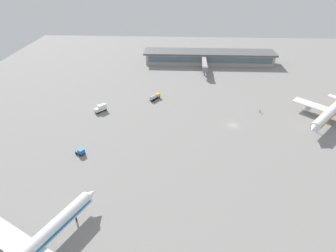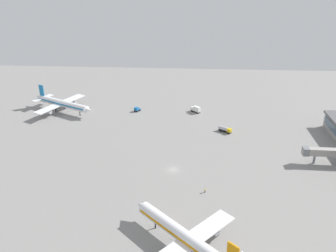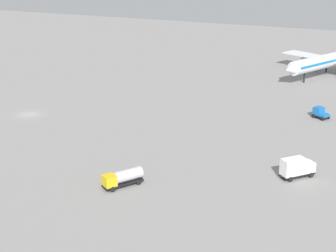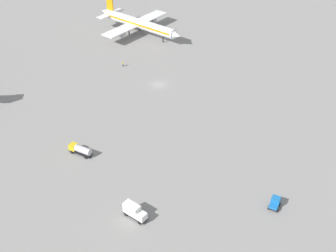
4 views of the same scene
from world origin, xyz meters
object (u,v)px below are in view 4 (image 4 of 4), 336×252
object	(u,v)px
baggage_tug	(275,203)
fuel_truck	(80,150)
catering_truck	(134,211)
airplane_taxiing	(138,23)
ground_crew_worker	(123,64)

from	to	relation	value
baggage_tug	fuel_truck	distance (m)	50.42
fuel_truck	catering_truck	size ratio (longest dim) A/B	1.17
airplane_taxiing	ground_crew_worker	bearing A→B (deg)	-59.42
baggage_tug	ground_crew_worker	world-z (taller)	baggage_tug
airplane_taxiing	fuel_truck	size ratio (longest dim) A/B	5.27
airplane_taxiing	fuel_truck	world-z (taller)	airplane_taxiing
airplane_taxiing	fuel_truck	bearing A→B (deg)	-59.44
airplane_taxiing	baggage_tug	bearing A→B (deg)	-31.24
airplane_taxiing	baggage_tug	xyz separation A→B (m)	(99.53, 27.91, -3.43)
catering_truck	airplane_taxiing	bearing A→B (deg)	130.85
airplane_taxiing	catering_truck	distance (m)	100.34
fuel_truck	ground_crew_worker	size ratio (longest dim) A/B	3.77
airplane_taxiing	catering_truck	xyz separation A→B (m)	(100.23, -3.55, -2.89)
fuel_truck	ground_crew_worker	world-z (taller)	fuel_truck
baggage_tug	fuel_truck	xyz separation A→B (m)	(-22.83, -44.96, 0.23)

